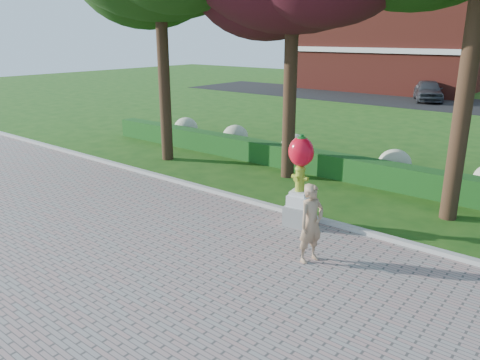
% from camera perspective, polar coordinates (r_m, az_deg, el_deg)
% --- Properties ---
extents(ground, '(100.00, 100.00, 0.00)m').
position_cam_1_polar(ground, '(10.78, -3.10, -8.73)').
color(ground, '#1A4912').
rests_on(ground, ground).
extents(walkway, '(40.00, 14.00, 0.04)m').
position_cam_1_polar(walkway, '(8.65, -21.98, -17.10)').
color(walkway, gray).
rests_on(walkway, ground).
extents(curb, '(40.00, 0.18, 0.15)m').
position_cam_1_polar(curb, '(12.94, 5.84, -3.86)').
color(curb, '#ADADA5').
rests_on(curb, ground).
extents(lawn_hedge, '(24.00, 0.70, 0.80)m').
position_cam_1_polar(lawn_hedge, '(16.18, 13.71, 1.30)').
color(lawn_hedge, '#154A19').
rests_on(lawn_hedge, ground).
extents(hydrangea_row, '(20.10, 1.10, 0.99)m').
position_cam_1_polar(hydrangea_row, '(16.81, 16.98, 2.16)').
color(hydrangea_row, '#A7AE85').
rests_on(hydrangea_row, ground).
extents(building_left, '(14.00, 8.00, 7.00)m').
position_cam_1_polar(building_left, '(44.36, 17.75, 14.96)').
color(building_left, maroon).
rests_on(building_left, ground).
extents(hydrant_sculpture, '(0.74, 0.74, 2.36)m').
position_cam_1_polar(hydrant_sculpture, '(11.81, 7.33, 0.26)').
color(hydrant_sculpture, gray).
rests_on(hydrant_sculpture, walkway).
extents(woman, '(0.57, 0.72, 1.73)m').
position_cam_1_polar(woman, '(10.06, 8.67, -5.23)').
color(woman, tan).
rests_on(woman, walkway).
extents(parked_car, '(3.47, 4.85, 1.54)m').
position_cam_1_polar(parked_car, '(37.65, 21.97, 10.10)').
color(parked_car, '#383A3F').
rests_on(parked_car, street).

